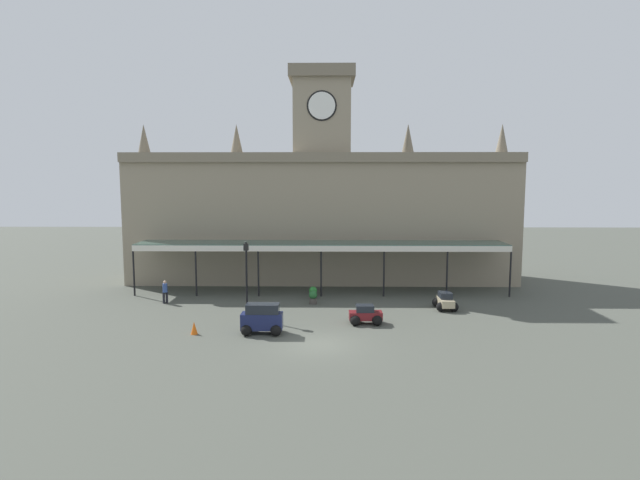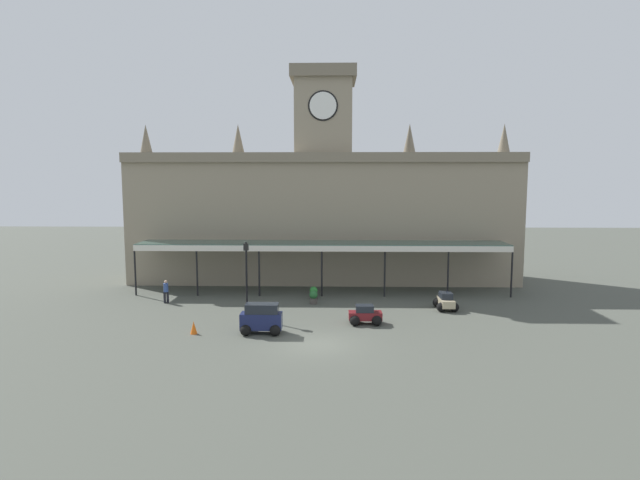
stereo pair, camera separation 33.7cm
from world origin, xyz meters
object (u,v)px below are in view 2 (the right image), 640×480
at_px(pedestrian_near_entrance, 166,291).
at_px(traffic_cone, 194,328).
at_px(car_beige_sedan, 446,302).
at_px(car_navy_van, 262,320).
at_px(planter_near_kerb, 314,293).
at_px(planter_forecourt_centre, 314,297).
at_px(victorian_lamppost, 246,271).
at_px(car_maroon_sedan, 365,316).

xyz_separation_m(pedestrian_near_entrance, traffic_cone, (4.02, -7.55, -0.54)).
height_order(car_beige_sedan, car_navy_van, car_navy_van).
bearing_deg(planter_near_kerb, planter_forecourt_centre, -88.18).
bearing_deg(car_beige_sedan, planter_near_kerb, 162.75).
relative_size(car_beige_sedan, traffic_cone, 2.77).
height_order(planter_near_kerb, planter_forecourt_centre, same).
distance_m(victorian_lamppost, planter_near_kerb, 7.26).
distance_m(pedestrian_near_entrance, planter_near_kerb, 10.77).
relative_size(victorian_lamppost, planter_near_kerb, 5.20).
bearing_deg(planter_near_kerb, car_beige_sedan, -17.25).
bearing_deg(victorian_lamppost, car_navy_van, -67.68).
bearing_deg(car_beige_sedan, pedestrian_near_entrance, 175.94).
xyz_separation_m(car_navy_van, planter_forecourt_centre, (2.76, 7.33, -0.32)).
xyz_separation_m(car_beige_sedan, car_navy_van, (-11.93, -5.95, 0.30)).
xyz_separation_m(car_maroon_sedan, planter_near_kerb, (-3.44, 6.64, -0.01)).
height_order(car_maroon_sedan, victorian_lamppost, victorian_lamppost).
xyz_separation_m(pedestrian_near_entrance, victorian_lamppost, (6.55, -3.93, 2.19)).
bearing_deg(traffic_cone, victorian_lamppost, 55.07).
distance_m(planter_near_kerb, planter_forecourt_centre, 1.49).
bearing_deg(victorian_lamppost, car_maroon_sedan, -9.39).
distance_m(car_beige_sedan, victorian_lamppost, 13.82).
bearing_deg(planter_near_kerb, victorian_lamppost, -127.39).
distance_m(car_navy_van, car_maroon_sedan, 6.53).
relative_size(car_maroon_sedan, planter_forecourt_centre, 2.15).
distance_m(car_navy_van, victorian_lamppost, 4.36).
bearing_deg(car_maroon_sedan, car_beige_sedan, 33.13).
bearing_deg(victorian_lamppost, traffic_cone, -124.93).
relative_size(pedestrian_near_entrance, traffic_cone, 2.25).
xyz_separation_m(traffic_cone, planter_near_kerb, (6.64, 9.00, 0.12)).
xyz_separation_m(car_maroon_sedan, victorian_lamppost, (-7.56, 1.25, 2.59)).
relative_size(car_navy_van, car_maroon_sedan, 1.16).
relative_size(car_navy_van, traffic_cone, 3.23).
bearing_deg(pedestrian_near_entrance, victorian_lamppost, -31.01).
bearing_deg(planter_near_kerb, pedestrian_near_entrance, -172.23).
distance_m(car_maroon_sedan, traffic_cone, 10.36).
xyz_separation_m(car_navy_van, victorian_lamppost, (-1.41, 3.43, 2.29)).
height_order(victorian_lamppost, planter_forecourt_centre, victorian_lamppost).
bearing_deg(planter_near_kerb, traffic_cone, -126.42).
xyz_separation_m(pedestrian_near_entrance, planter_near_kerb, (10.66, 1.45, -0.42)).
bearing_deg(pedestrian_near_entrance, car_beige_sedan, -4.06).
xyz_separation_m(pedestrian_near_entrance, planter_forecourt_centre, (10.71, -0.03, -0.42)).
bearing_deg(planter_forecourt_centre, planter_near_kerb, 91.82).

